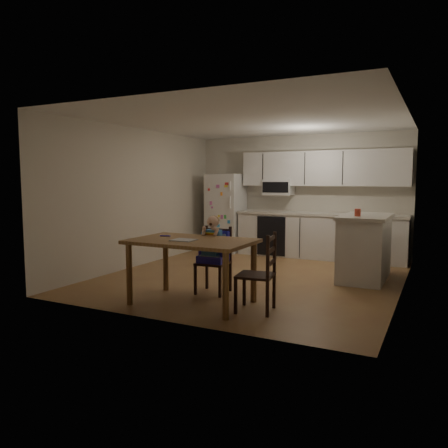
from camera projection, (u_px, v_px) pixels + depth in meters
room at (264, 199)px, 7.40m from camera, size 4.52×5.01×2.51m
refrigerator at (226, 213)px, 9.61m from camera, size 0.72×0.70×1.70m
kitchen_run at (319, 215)px, 8.78m from camera, size 3.37×0.62×2.15m
kitchen_island at (365, 247)px, 6.92m from camera, size 0.72×1.38×1.02m
red_cup at (358, 212)px, 6.65m from camera, size 0.09×0.09×0.11m
dining_table at (192, 248)px, 5.52m from camera, size 1.53×0.99×0.82m
napkin at (184, 240)px, 5.44m from camera, size 0.28×0.25×0.01m
toddler_spoon at (164, 236)px, 5.82m from camera, size 0.12×0.06×0.02m
chair_booster at (214, 246)px, 6.07m from camera, size 0.43×0.43×1.08m
chair_side at (263, 268)px, 5.17m from camera, size 0.48×0.48×0.95m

